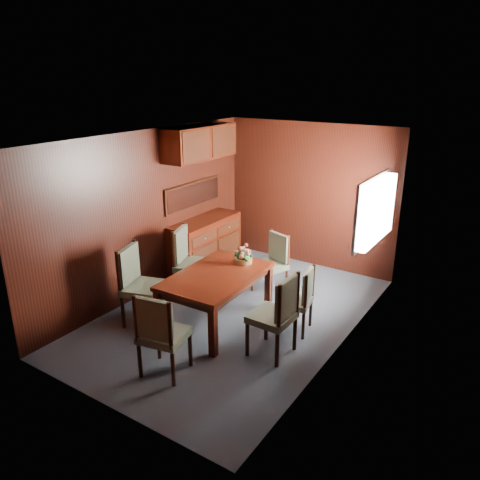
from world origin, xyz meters
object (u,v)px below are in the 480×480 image
Objects in this scene: chair_left_near at (138,281)px; flower_centerpiece at (243,254)px; sideboard at (205,245)px; chair_right_near at (278,312)px; dining_table at (216,281)px; chair_head at (160,331)px.

flower_centerpiece is at bearing 119.96° from chair_left_near.
chair_right_near is at bearing -34.86° from sideboard.
flower_centerpiece is (0.09, 0.50, 0.22)m from dining_table.
chair_left_near is (-0.87, -0.54, -0.01)m from dining_table.
chair_right_near is at bearing -37.97° from flower_centerpiece.
chair_head is 3.82× the size of flower_centerpiece.
dining_table is 5.85× the size of flower_centerpiece.
chair_right_near is (1.90, 0.30, -0.02)m from chair_left_near.
sideboard is 2.90m from chair_head.
chair_right_near is (2.20, -1.53, 0.12)m from sideboard.
chair_left_near is at bearing -150.38° from dining_table.
sideboard reaches higher than dining_table.
sideboard is 2.68m from chair_right_near.
chair_right_near is 1.22m from flower_centerpiece.
sideboard is at bearing 147.66° from flower_centerpiece.
chair_left_near reaches higher than chair_head.
chair_left_near reaches higher than chair_right_near.
dining_table is 1.02m from chair_left_near.
chair_head is at bearing 37.77° from chair_left_near.
chair_right_near is 3.93× the size of flower_centerpiece.
sideboard is 5.39× the size of flower_centerpiece.
chair_right_near is at bearing 81.74° from chair_left_near.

